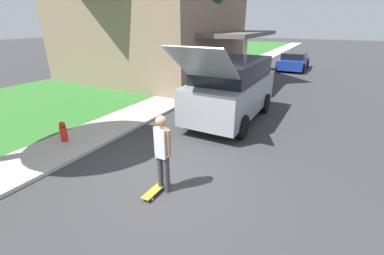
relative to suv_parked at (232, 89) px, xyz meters
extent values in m
plane|color=#333335|center=(0.20, -4.63, -1.20)|extent=(120.00, 120.00, 0.00)
cube|color=#2D6B28|center=(-7.80, 1.37, -1.16)|extent=(10.00, 80.00, 0.08)
cube|color=#ADA89E|center=(-3.40, 1.37, -1.15)|extent=(1.80, 80.00, 0.10)
cube|color=#89705B|center=(-7.60, 5.36, 1.89)|extent=(9.60, 8.65, 6.01)
cube|color=#5B514C|center=(-1.70, 5.36, 1.68)|extent=(2.60, 6.05, 0.20)
cylinder|color=silver|center=(-0.60, 3.20, 0.23)|extent=(0.16, 0.16, 2.70)
cylinder|color=brown|center=(-4.88, 4.83, 1.00)|extent=(0.36, 0.36, 4.24)
cube|color=gray|center=(0.00, -0.01, -0.24)|extent=(1.99, 4.72, 1.21)
cube|color=black|center=(0.00, 0.10, 0.69)|extent=(1.83, 3.68, 0.66)
cylinder|color=black|center=(-0.96, 1.45, -0.81)|extent=(0.24, 0.78, 0.78)
cylinder|color=black|center=(0.96, 1.45, -0.81)|extent=(0.24, 0.78, 0.78)
cylinder|color=black|center=(-0.96, -1.48, -0.81)|extent=(0.24, 0.78, 0.78)
cylinder|color=black|center=(0.96, -1.48, -0.81)|extent=(0.24, 0.78, 0.78)
cube|color=gray|center=(0.00, -2.42, 1.23)|extent=(1.75, 1.40, 1.00)
cube|color=navy|center=(0.29, 12.96, -0.68)|extent=(1.84, 4.26, 0.66)
cube|color=black|center=(0.29, 12.85, -0.13)|extent=(1.62, 2.22, 0.45)
cylinder|color=black|center=(-0.60, 14.23, -0.87)|extent=(0.20, 0.65, 0.65)
cylinder|color=black|center=(1.18, 14.23, -0.87)|extent=(0.20, 0.65, 0.65)
cylinder|color=black|center=(-0.60, 11.68, -0.87)|extent=(0.20, 0.65, 0.65)
cylinder|color=black|center=(1.18, 11.68, -0.87)|extent=(0.20, 0.65, 0.65)
cylinder|color=#38383D|center=(0.27, -4.98, -0.77)|extent=(0.13, 0.13, 0.84)
cylinder|color=#38383D|center=(0.44, -4.98, -0.77)|extent=(0.13, 0.13, 0.84)
cube|color=silver|center=(0.36, -4.98, -0.03)|extent=(0.25, 0.20, 0.65)
sphere|color=#9E7051|center=(0.36, -4.98, 0.45)|extent=(0.23, 0.23, 0.23)
cylinder|color=#9E7051|center=(0.20, -4.98, 0.01)|extent=(0.09, 0.09, 0.58)
cylinder|color=#9E7051|center=(0.52, -4.98, 0.01)|extent=(0.09, 0.09, 0.58)
cube|color=#A89323|center=(0.25, -5.14, -1.11)|extent=(0.20, 0.80, 0.02)
cylinder|color=silver|center=(0.16, -4.89, -1.17)|extent=(0.03, 0.06, 0.06)
cylinder|color=silver|center=(0.34, -4.89, -1.17)|extent=(0.03, 0.06, 0.06)
cylinder|color=silver|center=(0.16, -5.39, -1.17)|extent=(0.03, 0.06, 0.06)
cylinder|color=silver|center=(0.34, -5.39, -1.17)|extent=(0.03, 0.06, 0.06)
cylinder|color=red|center=(-3.64, -4.49, -0.86)|extent=(0.20, 0.20, 0.47)
sphere|color=red|center=(-3.64, -4.49, -0.55)|extent=(0.18, 0.18, 0.18)
camera|label=1|loc=(3.19, -8.85, 2.28)|focal=24.00mm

